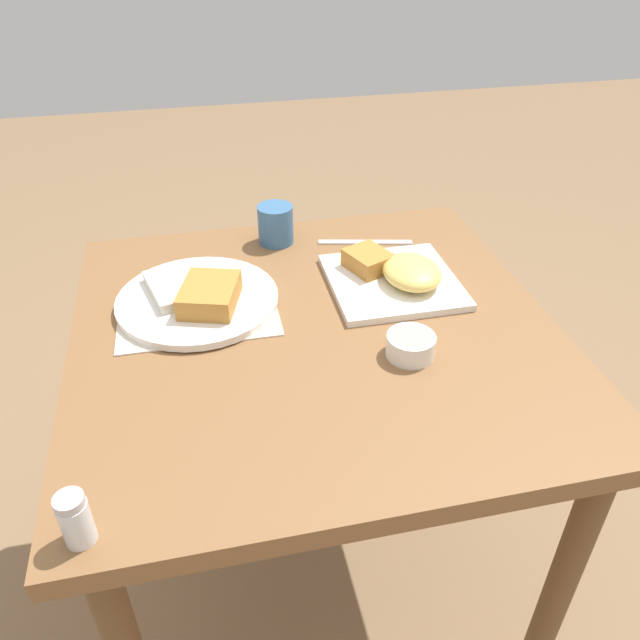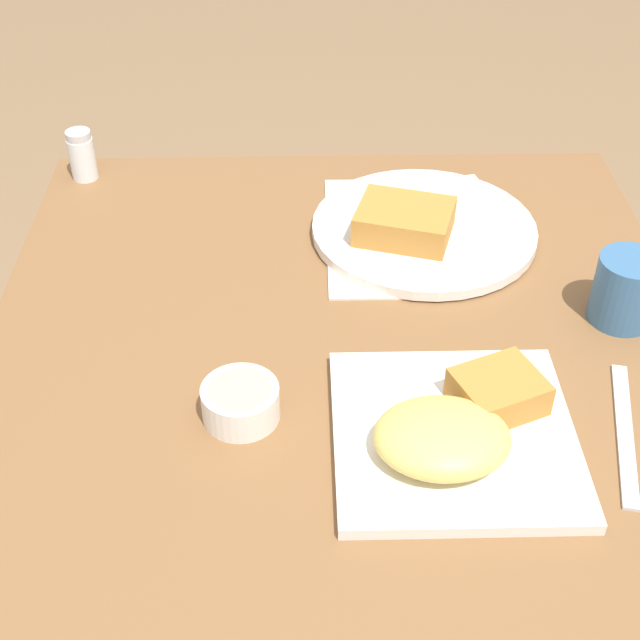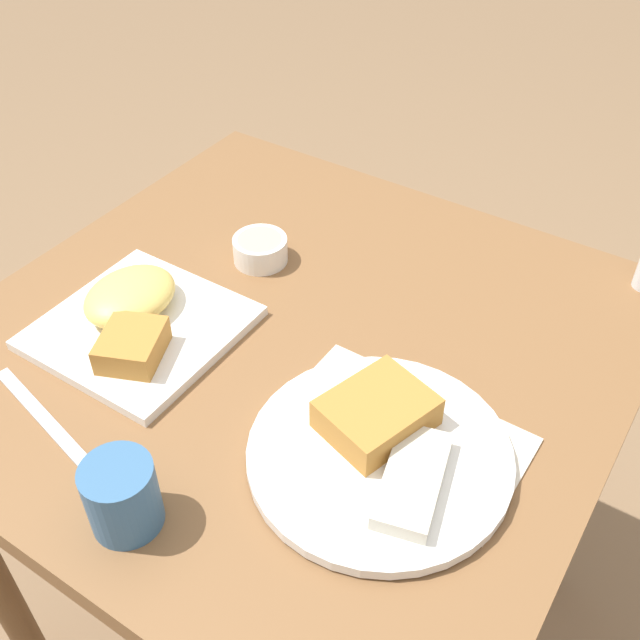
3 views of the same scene
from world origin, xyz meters
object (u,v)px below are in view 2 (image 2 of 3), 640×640
Objects in this scene: plate_oval_far at (420,225)px; sauce_ramekin at (241,402)px; salt_shaker at (82,158)px; coffee_mug at (626,290)px; butter_knife at (625,432)px; plate_square_near at (455,430)px.

plate_oval_far is 3.69× the size of sauce_ramekin.
salt_shaker is at bearing 116.79° from sauce_ramekin.
plate_oval_far is at bearing -19.33° from salt_shaker.
butter_knife is at bearing -104.17° from coffee_mug.
plate_square_near reaches higher than plate_oval_far.
coffee_mug reaches higher than salt_shaker.
sauce_ramekin is 0.56m from salt_shaker.
sauce_ramekin is (-0.21, 0.05, -0.00)m from plate_square_near.
butter_knife is 2.41× the size of coffee_mug.
sauce_ramekin is at bearing 97.78° from butter_knife.
sauce_ramekin is 0.46m from coffee_mug.
coffee_mug is (0.22, 0.20, 0.02)m from plate_square_near.
plate_oval_far is (0.01, 0.38, -0.00)m from plate_square_near.
coffee_mug is at bearing -26.61° from salt_shaker.
salt_shaker is at bearing 130.58° from plate_square_near.
coffee_mug is at bearing 19.23° from sauce_ramekin.
coffee_mug is at bearing 41.68° from plate_square_near.
sauce_ramekin is 0.97× the size of coffee_mug.
plate_oval_far is 4.00× the size of salt_shaker.
butter_knife is at bearing 3.86° from plate_square_near.
salt_shaker is 0.37× the size of butter_knife.
sauce_ramekin is 0.40× the size of butter_knife.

